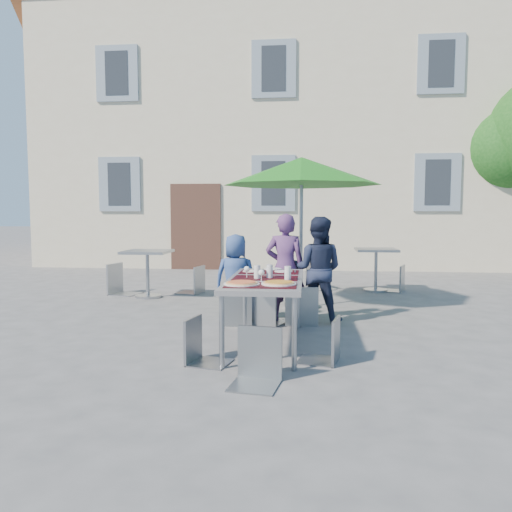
# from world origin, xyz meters

# --- Properties ---
(ground) EXTENTS (90.00, 90.00, 0.00)m
(ground) POSITION_xyz_m (0.00, 0.00, 0.00)
(ground) COLOR #4F4F52
(ground) RESTS_ON ground
(building) EXTENTS (13.60, 8.20, 11.10)m
(building) POSITION_xyz_m (-0.00, 11.50, 4.85)
(building) COLOR beige
(building) RESTS_ON ground
(dining_table) EXTENTS (0.80, 1.85, 0.76)m
(dining_table) POSITION_xyz_m (0.40, 0.26, 0.70)
(dining_table) COLOR #4A4A4F
(dining_table) RESTS_ON ground
(pizza_near_left) EXTENTS (0.36, 0.36, 0.03)m
(pizza_near_left) POSITION_xyz_m (0.21, -0.28, 0.77)
(pizza_near_left) COLOR white
(pizza_near_left) RESTS_ON dining_table
(pizza_near_right) EXTENTS (0.35, 0.35, 0.03)m
(pizza_near_right) POSITION_xyz_m (0.57, -0.23, 0.77)
(pizza_near_right) COLOR white
(pizza_near_right) RESTS_ON dining_table
(glassware) EXTENTS (0.52, 0.40, 0.15)m
(glassware) POSITION_xyz_m (0.43, 0.18, 0.83)
(glassware) COLOR silver
(glassware) RESTS_ON dining_table
(place_settings) EXTENTS (0.64, 0.48, 0.01)m
(place_settings) POSITION_xyz_m (0.40, 0.92, 0.76)
(place_settings) COLOR white
(place_settings) RESTS_ON dining_table
(child_0) EXTENTS (0.61, 0.43, 1.18)m
(child_0) POSITION_xyz_m (-0.10, 1.42, 0.59)
(child_0) COLOR #2E4880
(child_0) RESTS_ON ground
(child_1) EXTENTS (0.55, 0.38, 1.45)m
(child_1) POSITION_xyz_m (0.56, 1.50, 0.73)
(child_1) COLOR #553266
(child_1) RESTS_ON ground
(child_2) EXTENTS (0.75, 0.52, 1.42)m
(child_2) POSITION_xyz_m (1.00, 1.53, 0.71)
(child_2) COLOR #1B233C
(child_2) RESTS_ON ground
(chair_0) EXTENTS (0.42, 0.42, 0.86)m
(chair_0) POSITION_xyz_m (-0.05, 1.21, 0.50)
(chair_0) COLOR #8F969A
(chair_0) RESTS_ON ground
(chair_1) EXTENTS (0.56, 0.56, 0.98)m
(chair_1) POSITION_xyz_m (0.30, 1.27, 0.57)
(chair_1) COLOR gray
(chair_1) RESTS_ON ground
(chair_2) EXTENTS (0.46, 0.46, 0.97)m
(chair_2) POSITION_xyz_m (0.78, 1.32, 0.57)
(chair_2) COLOR gray
(chair_2) RESTS_ON ground
(chair_3) EXTENTS (0.45, 0.45, 0.85)m
(chair_3) POSITION_xyz_m (-0.17, -0.45, 0.49)
(chair_3) COLOR gray
(chair_3) RESTS_ON ground
(chair_4) EXTENTS (0.45, 0.44, 0.84)m
(chair_4) POSITION_xyz_m (1.05, -0.30, 0.49)
(chair_4) COLOR gray
(chair_4) RESTS_ON ground
(chair_5) EXTENTS (0.45, 0.46, 0.90)m
(chair_5) POSITION_xyz_m (0.43, -0.97, 0.53)
(chair_5) COLOR gray
(chair_5) RESTS_ON ground
(patio_umbrella) EXTENTS (2.40, 2.40, 2.30)m
(patio_umbrella) POSITION_xyz_m (0.76, 2.51, 2.07)
(patio_umbrella) COLOR #A6A9AE
(patio_umbrella) RESTS_ON ground
(cafe_table_0) EXTENTS (0.76, 0.76, 0.82)m
(cafe_table_0) POSITION_xyz_m (-1.88, 3.16, 0.59)
(cafe_table_0) COLOR #A6A9AE
(cafe_table_0) RESTS_ON ground
(bg_chair_l_0) EXTENTS (0.56, 0.56, 1.05)m
(bg_chair_l_0) POSITION_xyz_m (-2.50, 3.47, 0.62)
(bg_chair_l_0) COLOR #93979E
(bg_chair_l_0) RESTS_ON ground
(bg_chair_r_0) EXTENTS (0.51, 0.51, 0.95)m
(bg_chair_r_0) POSITION_xyz_m (-1.18, 3.69, 0.55)
(bg_chair_r_0) COLOR gray
(bg_chair_r_0) RESTS_ON ground
(cafe_table_1) EXTENTS (0.75, 0.75, 0.80)m
(cafe_table_1) POSITION_xyz_m (2.13, 4.26, 0.57)
(cafe_table_1) COLOR #A6A9AE
(cafe_table_1) RESTS_ON ground
(bg_chair_l_1) EXTENTS (0.60, 0.60, 1.02)m
(bg_chair_l_1) POSITION_xyz_m (1.04, 4.39, 0.60)
(bg_chair_l_1) COLOR gray
(bg_chair_l_1) RESTS_ON ground
(bg_chair_r_1) EXTENTS (0.53, 0.53, 0.93)m
(bg_chair_r_1) POSITION_xyz_m (2.53, 4.29, 0.54)
(bg_chair_r_1) COLOR #90959B
(bg_chair_r_1) RESTS_ON ground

